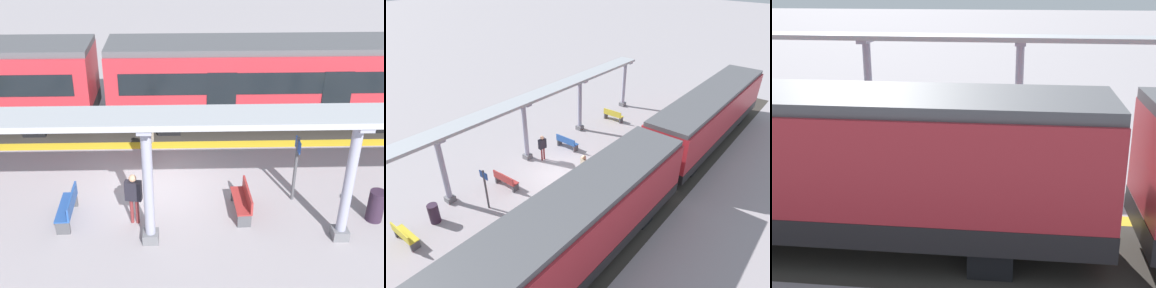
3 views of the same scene
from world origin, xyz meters
TOP-DOWN VIEW (x-y plane):
  - ground_plane at (0.00, 0.00)m, footprint 176.00×176.00m
  - tactile_edge_strip at (-2.89, 0.00)m, footprint 0.53×26.98m
  - trackbed at (-4.75, 0.00)m, footprint 3.20×38.98m
  - train_near_carriage at (-4.75, -9.15)m, footprint 2.65×13.11m
  - train_far_carriage at (-4.75, 4.55)m, footprint 2.65×13.11m
  - canopy_pillar_nearest at (2.70, -10.64)m, footprint 1.10×0.44m
  - canopy_pillar_second at (2.70, -5.10)m, footprint 1.10×0.44m
  - canopy_pillar_third at (2.70, -0.06)m, footprint 1.10×0.44m
  - canopy_pillar_fourth at (2.70, 5.23)m, footprint 1.10×0.44m
  - canopy_beam at (2.70, 0.02)m, footprint 1.20×22.12m
  - bench_near_end at (1.46, 2.66)m, footprint 1.52×0.50m
  - bench_mid_platform at (1.71, -7.80)m, footprint 1.51×0.48m
  - bench_far_end at (1.66, 8.03)m, footprint 1.51×0.48m
  - bench_extra_slot at (1.65, -2.51)m, footprint 1.51×0.48m
  - trash_bin at (1.91, 6.49)m, footprint 0.48×0.48m
  - platform_info_sign at (0.79, 4.30)m, footprint 0.56×0.10m
  - passenger_waiting_near_edge at (-1.47, -0.36)m, footprint 0.54×0.46m
  - passenger_by_the_benches at (1.85, -0.56)m, footprint 0.28×0.50m

SIDE VIEW (x-z plane):
  - ground_plane at x=0.00m, z-range 0.00..0.00m
  - trackbed at x=-4.75m, z-range 0.00..0.01m
  - tactile_edge_strip at x=-2.89m, z-range 0.00..0.01m
  - bench_near_end at x=1.46m, z-range 0.01..0.87m
  - bench_mid_platform at x=1.71m, z-range 0.01..0.87m
  - bench_far_end at x=1.66m, z-range 0.01..0.87m
  - bench_extra_slot at x=1.65m, z-range 0.01..0.87m
  - trash_bin at x=1.91m, z-range 0.00..0.98m
  - passenger_by_the_benches at x=1.85m, z-range 0.21..1.85m
  - passenger_waiting_near_edge at x=-1.47m, z-range 0.21..1.93m
  - platform_info_sign at x=0.79m, z-range 0.23..2.43m
  - train_near_carriage at x=-4.75m, z-range 0.09..3.57m
  - train_far_carriage at x=-4.75m, z-range 0.09..3.57m
  - canopy_pillar_nearest at x=2.70m, z-range 0.03..3.73m
  - canopy_pillar_second at x=2.70m, z-range 0.03..3.73m
  - canopy_pillar_third at x=2.70m, z-range 0.03..3.73m
  - canopy_pillar_fourth at x=2.70m, z-range 0.03..3.73m
  - canopy_beam at x=2.70m, z-range 3.70..3.86m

